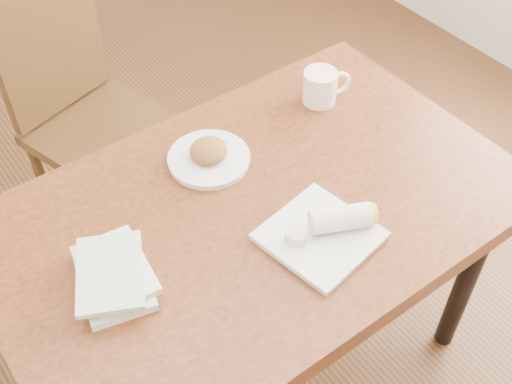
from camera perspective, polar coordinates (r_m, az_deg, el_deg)
ground at (r=2.20m, az=0.00°, el=-14.58°), size 4.00×5.00×0.01m
table at (r=1.64m, az=0.00°, el=-3.11°), size 1.32×0.83×0.75m
chair_far at (r=2.27m, az=-15.12°, el=7.44°), size 0.52×0.52×0.95m
plate_scone at (r=1.68m, az=-4.22°, el=3.21°), size 0.22×0.22×0.07m
coffee_mug at (r=1.87m, az=5.84°, el=9.36°), size 0.14×0.10×0.10m
plate_burrito at (r=1.51m, az=6.30°, el=-3.39°), size 0.27×0.27×0.08m
book_stack at (r=1.45m, az=-12.57°, el=-7.21°), size 0.22×0.25×0.06m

